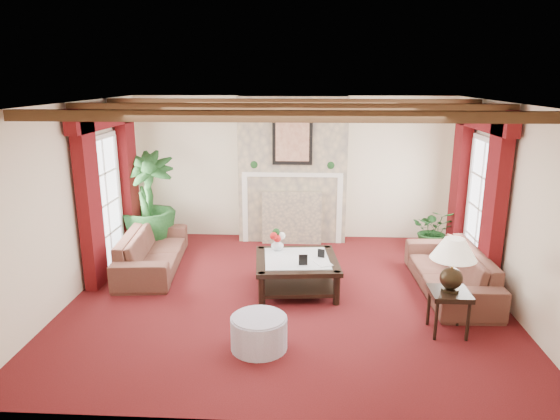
# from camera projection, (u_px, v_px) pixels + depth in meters

# --- Properties ---
(floor) EXTENTS (6.00, 6.00, 0.00)m
(floor) POSITION_uv_depth(u_px,v_px,m) (287.00, 294.00, 7.19)
(floor) COLOR #400B0B
(floor) RESTS_ON ground
(ceiling) EXTENTS (6.00, 6.00, 0.00)m
(ceiling) POSITION_uv_depth(u_px,v_px,m) (287.00, 103.00, 6.49)
(ceiling) COLOR white
(ceiling) RESTS_ON floor
(back_wall) EXTENTS (6.00, 0.02, 2.70)m
(back_wall) POSITION_uv_depth(u_px,v_px,m) (293.00, 168.00, 9.49)
(back_wall) COLOR beige
(back_wall) RESTS_ON ground
(left_wall) EXTENTS (0.02, 5.50, 2.70)m
(left_wall) POSITION_uv_depth(u_px,v_px,m) (74.00, 201.00, 7.00)
(left_wall) COLOR beige
(left_wall) RESTS_ON ground
(right_wall) EXTENTS (0.02, 5.50, 2.70)m
(right_wall) POSITION_uv_depth(u_px,v_px,m) (510.00, 207.00, 6.68)
(right_wall) COLOR beige
(right_wall) RESTS_ON ground
(ceiling_beams) EXTENTS (6.00, 3.00, 0.12)m
(ceiling_beams) POSITION_uv_depth(u_px,v_px,m) (287.00, 108.00, 6.51)
(ceiling_beams) COLOR #342110
(ceiling_beams) RESTS_ON ceiling
(fireplace) EXTENTS (2.00, 0.52, 2.70)m
(fireplace) POSITION_uv_depth(u_px,v_px,m) (293.00, 96.00, 8.95)
(fireplace) COLOR tan
(fireplace) RESTS_ON ground
(french_door_left) EXTENTS (0.10, 1.10, 2.16)m
(french_door_left) POSITION_uv_depth(u_px,v_px,m) (99.00, 137.00, 7.76)
(french_door_left) COLOR white
(french_door_left) RESTS_ON ground
(french_door_right) EXTENTS (0.10, 1.10, 2.16)m
(french_door_right) POSITION_uv_depth(u_px,v_px,m) (488.00, 139.00, 7.45)
(french_door_right) COLOR white
(french_door_right) RESTS_ON ground
(curtains_left) EXTENTS (0.20, 2.40, 2.55)m
(curtains_left) POSITION_uv_depth(u_px,v_px,m) (104.00, 109.00, 7.64)
(curtains_left) COLOR #4C0A0F
(curtains_left) RESTS_ON ground
(curtains_right) EXTENTS (0.20, 2.40, 2.55)m
(curtains_right) POSITION_uv_depth(u_px,v_px,m) (484.00, 111.00, 7.34)
(curtains_right) COLOR #4C0A0F
(curtains_right) RESTS_ON ground
(sofa_left) EXTENTS (2.27, 1.04, 0.84)m
(sofa_left) POSITION_uv_depth(u_px,v_px,m) (152.00, 244.00, 8.06)
(sofa_left) COLOR #380F19
(sofa_left) RESTS_ON ground
(sofa_right) EXTENTS (2.20, 0.74, 0.85)m
(sofa_right) POSITION_uv_depth(u_px,v_px,m) (451.00, 263.00, 7.21)
(sofa_right) COLOR #380F19
(sofa_right) RESTS_ON ground
(potted_palm) EXTENTS (1.74, 2.18, 0.98)m
(potted_palm) POSITION_uv_depth(u_px,v_px,m) (149.00, 223.00, 8.99)
(potted_palm) COLOR black
(potted_palm) RESTS_ON ground
(small_plant) EXTENTS (1.00, 1.06, 0.63)m
(small_plant) POSITION_uv_depth(u_px,v_px,m) (433.00, 235.00, 8.84)
(small_plant) COLOR black
(small_plant) RESTS_ON ground
(coffee_table) EXTENTS (1.28, 1.28, 0.48)m
(coffee_table) POSITION_uv_depth(u_px,v_px,m) (297.00, 274.00, 7.29)
(coffee_table) COLOR black
(coffee_table) RESTS_ON ground
(side_table) EXTENTS (0.52, 0.52, 0.55)m
(side_table) POSITION_uv_depth(u_px,v_px,m) (448.00, 312.00, 6.05)
(side_table) COLOR black
(side_table) RESTS_ON ground
(ottoman) EXTENTS (0.65, 0.65, 0.38)m
(ottoman) POSITION_uv_depth(u_px,v_px,m) (259.00, 333.00, 5.72)
(ottoman) COLOR #8D8C9F
(ottoman) RESTS_ON ground
(table_lamp) EXTENTS (0.54, 0.54, 0.68)m
(table_lamp) POSITION_uv_depth(u_px,v_px,m) (452.00, 264.00, 5.89)
(table_lamp) COLOR black
(table_lamp) RESTS_ON side_table
(flower_vase) EXTENTS (0.31, 0.32, 0.19)m
(flower_vase) POSITION_uv_depth(u_px,v_px,m) (277.00, 244.00, 7.56)
(flower_vase) COLOR silver
(flower_vase) RESTS_ON coffee_table
(book) EXTENTS (0.21, 0.17, 0.27)m
(book) POSITION_uv_depth(u_px,v_px,m) (317.00, 256.00, 6.95)
(book) COLOR black
(book) RESTS_ON coffee_table
(photo_frame_a) EXTENTS (0.12, 0.03, 0.16)m
(photo_frame_a) POSITION_uv_depth(u_px,v_px,m) (303.00, 260.00, 6.94)
(photo_frame_a) COLOR black
(photo_frame_a) RESTS_ON coffee_table
(photo_frame_b) EXTENTS (0.10, 0.06, 0.13)m
(photo_frame_b) POSITION_uv_depth(u_px,v_px,m) (321.00, 254.00, 7.24)
(photo_frame_b) COLOR black
(photo_frame_b) RESTS_ON coffee_table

